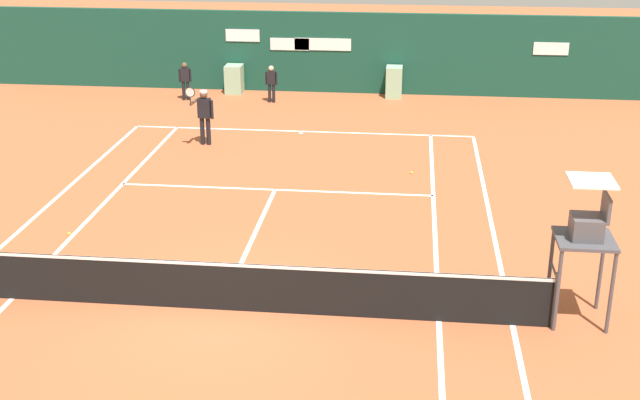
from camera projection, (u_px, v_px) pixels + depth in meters
name	position (u px, v px, depth m)	size (l,w,h in m)	color
ground_plane	(227.00, 295.00, 16.08)	(80.00, 80.00, 0.01)	#B25633
tennis_net	(219.00, 285.00, 15.36)	(12.10, 0.10, 1.07)	#4C4C51
sponsor_back_wall	(320.00, 54.00, 30.79)	(25.00, 1.02, 2.92)	#144233
umpire_chair	(586.00, 232.00, 14.60)	(1.00, 1.00, 2.67)	#47474C
player_on_baseline	(204.00, 112.00, 24.75)	(0.68, 0.68, 1.86)	black
ball_kid_left_post	(271.00, 81.00, 29.54)	(0.44, 0.18, 1.30)	black
ball_kid_right_post	(185.00, 79.00, 29.85)	(0.45, 0.22, 1.35)	black
tennis_ball_mid_court	(412.00, 173.00, 22.62)	(0.07, 0.07, 0.07)	#CCE033
tennis_ball_near_service_line	(127.00, 260.00, 17.49)	(0.07, 0.07, 0.07)	#CCE033
tennis_ball_by_sideline	(69.00, 234.00, 18.76)	(0.07, 0.07, 0.07)	#CCE033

